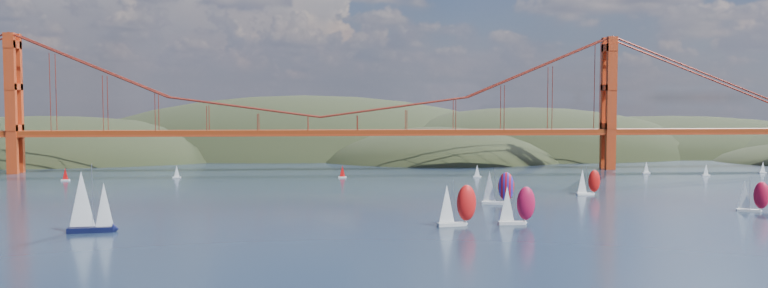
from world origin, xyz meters
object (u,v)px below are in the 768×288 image
Objects in this scene: sloop_navy at (88,202)px; racer_rwb at (497,187)px; racer_2 at (752,196)px; racer_3 at (588,182)px; racer_0 at (456,204)px; racer_1 at (516,204)px.

sloop_navy reaches higher than racer_rwb.
racer_3 is at bearing 150.97° from racer_2.
racer_0 is at bearing -5.07° from sloop_navy.
racer_0 reaches higher than racer_3.
racer_rwb is (17.56, 33.93, -0.24)m from racer_0.
racer_rwb is at bearing 52.01° from racer_0.
racer_2 is at bearing 0.93° from racer_rwb.
sloop_navy reaches higher than racer_2.
sloop_navy is at bearing 170.77° from racer_0.
racer_0 is 71.73m from racer_3.
racer_1 is 33.20m from racer_rwb.
racer_2 is 47.78m from racer_3.
racer_1 is at bearing -4.76° from sloop_navy.
racer_1 is at bearing -7.14° from racer_0.
racer_0 reaches higher than racer_1.
sloop_navy is 1.48× the size of racer_rwb.
racer_3 is (-31.13, 36.25, -0.15)m from racer_2.
racer_0 is 14.43m from racer_1.
racer_3 is (132.59, 53.58, -2.59)m from sloop_navy.
racer_3 is at bearing 45.90° from racer_rwb.
racer_0 is 1.07× the size of racer_1.
racer_0 is 1.24× the size of racer_3.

